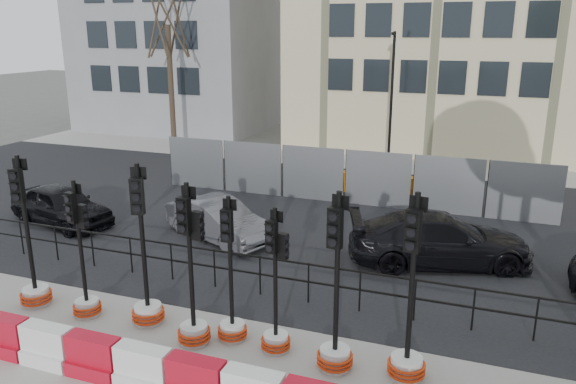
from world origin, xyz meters
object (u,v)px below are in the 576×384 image
at_px(traffic_signal_a, 33,276).
at_px(traffic_signal_d, 193,308).
at_px(car_a, 61,205).
at_px(traffic_signal_h, 408,343).
at_px(car_c, 440,239).

bearing_deg(traffic_signal_a, traffic_signal_d, -14.94).
xyz_separation_m(traffic_signal_d, car_a, (-7.55, 4.86, -0.15)).
distance_m(traffic_signal_a, traffic_signal_h, 8.39).
distance_m(traffic_signal_d, car_a, 8.98).
distance_m(traffic_signal_h, car_c, 5.51).
bearing_deg(car_c, traffic_signal_a, 105.43).
height_order(traffic_signal_h, car_c, traffic_signal_h).
bearing_deg(traffic_signal_h, traffic_signal_a, -167.19).
xyz_separation_m(traffic_signal_d, car_c, (4.19, 5.81, -0.10)).
bearing_deg(car_a, traffic_signal_h, -97.57).
xyz_separation_m(traffic_signal_h, car_a, (-11.72, 4.57, -0.08)).
height_order(traffic_signal_h, car_a, traffic_signal_h).
relative_size(traffic_signal_a, traffic_signal_h, 1.00).
bearing_deg(traffic_signal_d, traffic_signal_a, -178.40).
bearing_deg(car_a, traffic_signal_d, -109.06).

